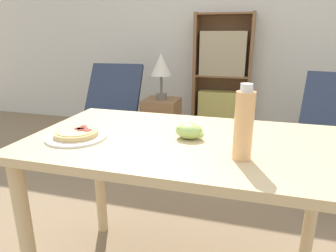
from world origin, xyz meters
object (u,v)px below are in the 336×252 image
at_px(bookshelf, 222,81).
at_px(table_lamp, 161,67).
at_px(drink_bottle, 244,125).
at_px(grape_bunch, 189,131).
at_px(lounge_chair_far, 333,152).
at_px(side_table, 162,126).
at_px(pizza_on_plate, 76,135).
at_px(lounge_chair_near, 110,125).

distance_m(bookshelf, table_lamp, 0.98).
bearing_deg(drink_bottle, grape_bunch, 144.06).
height_order(lounge_chair_far, side_table, lounge_chair_far).
xyz_separation_m(pizza_on_plate, bookshelf, (0.33, 2.57, -0.14)).
bearing_deg(lounge_chair_far, grape_bunch, -111.30).
bearing_deg(lounge_chair_near, grape_bunch, -58.94).
bearing_deg(side_table, grape_bunch, -69.12).
height_order(lounge_chair_near, side_table, lounge_chair_near).
distance_m(grape_bunch, drink_bottle, 0.29).
height_order(pizza_on_plate, drink_bottle, drink_bottle).
relative_size(lounge_chair_near, bookshelf, 0.62).
xyz_separation_m(drink_bottle, bookshelf, (-0.34, 2.61, -0.25)).
xyz_separation_m(grape_bunch, drink_bottle, (0.22, -0.16, 0.09)).
bearing_deg(pizza_on_plate, table_lamp, 95.64).
xyz_separation_m(side_table, table_lamp, (0.00, 0.00, 0.60)).
bearing_deg(drink_bottle, table_lamp, 115.14).
bearing_deg(side_table, drink_bottle, -64.86).
xyz_separation_m(bookshelf, table_lamp, (-0.51, -0.80, 0.23)).
bearing_deg(lounge_chair_far, side_table, -178.67).
xyz_separation_m(drink_bottle, table_lamp, (-0.85, 1.81, -0.01)).
xyz_separation_m(lounge_chair_far, table_lamp, (-1.53, 0.30, 0.60)).
distance_m(lounge_chair_near, bookshelf, 1.43).
height_order(bookshelf, table_lamp, bookshelf).
xyz_separation_m(grape_bunch, side_table, (-0.63, 1.65, -0.53)).
bearing_deg(side_table, bookshelf, 57.75).
height_order(bookshelf, side_table, bookshelf).
xyz_separation_m(pizza_on_plate, drink_bottle, (0.67, -0.04, 0.11)).
bearing_deg(pizza_on_plate, side_table, 95.64).
bearing_deg(grape_bunch, side_table, 110.88).
xyz_separation_m(grape_bunch, table_lamp, (-0.63, 1.65, 0.08)).
bearing_deg(pizza_on_plate, drink_bottle, -3.06).
relative_size(drink_bottle, lounge_chair_near, 0.30).
relative_size(drink_bottle, bookshelf, 0.19).
relative_size(pizza_on_plate, side_table, 0.45).
height_order(drink_bottle, table_lamp, drink_bottle).
bearing_deg(grape_bunch, pizza_on_plate, -164.85).
bearing_deg(bookshelf, table_lamp, -122.25).
distance_m(drink_bottle, bookshelf, 2.64).
height_order(lounge_chair_near, bookshelf, bookshelf).
distance_m(pizza_on_plate, grape_bunch, 0.47).
bearing_deg(bookshelf, lounge_chair_far, -47.18).
distance_m(grape_bunch, table_lamp, 1.76).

